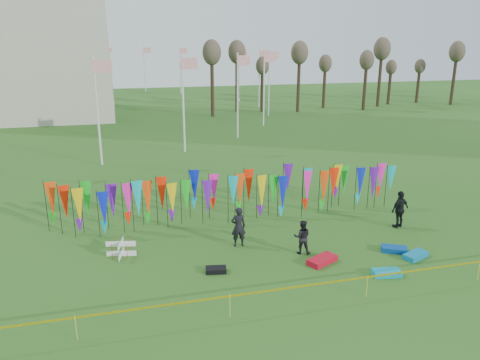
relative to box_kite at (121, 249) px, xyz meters
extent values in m
plane|color=#234D15|center=(5.64, -4.47, -0.37)|extent=(160.00, 160.00, 0.00)
cylinder|color=silver|center=(19.64, 43.53, 3.63)|extent=(0.16, 0.16, 8.00)
plane|color=red|center=(20.24, 43.53, 6.93)|extent=(1.40, 0.00, 1.40)
cylinder|color=silver|center=(18.68, 50.78, 3.63)|extent=(0.16, 0.16, 8.00)
plane|color=red|center=(19.28, 50.78, 6.93)|extent=(1.40, 0.00, 1.40)
cylinder|color=silver|center=(15.88, 57.53, 3.63)|extent=(0.16, 0.16, 8.00)
plane|color=red|center=(16.48, 57.53, 6.93)|extent=(1.40, 0.00, 1.40)
cylinder|color=silver|center=(11.43, 63.33, 3.63)|extent=(0.16, 0.16, 8.00)
plane|color=red|center=(12.03, 63.33, 6.93)|extent=(1.40, 0.00, 1.40)
cylinder|color=silver|center=(5.64, 67.78, 3.63)|extent=(0.16, 0.16, 8.00)
plane|color=red|center=(6.24, 67.78, 6.93)|extent=(1.40, 0.00, 1.40)
cylinder|color=silver|center=(-1.12, 70.58, 3.63)|extent=(0.16, 0.16, 8.00)
plane|color=red|center=(-0.52, 70.58, 6.93)|extent=(1.40, 0.00, 1.40)
cylinder|color=silver|center=(-8.36, 71.53, 3.63)|extent=(0.16, 0.16, 8.00)
plane|color=red|center=(-7.76, 71.53, 6.93)|extent=(1.40, 0.00, 1.40)
cylinder|color=silver|center=(-15.61, 70.58, 3.63)|extent=(0.16, 0.16, 8.00)
plane|color=red|center=(-15.01, 70.58, 6.93)|extent=(1.40, 0.00, 1.40)
cylinder|color=silver|center=(-1.12, 16.49, 3.63)|extent=(0.16, 0.16, 8.00)
plane|color=red|center=(-0.52, 16.49, 6.93)|extent=(1.40, 0.00, 1.40)
cylinder|color=silver|center=(5.64, 19.28, 3.63)|extent=(0.16, 0.16, 8.00)
plane|color=red|center=(6.24, 19.28, 6.93)|extent=(1.40, 0.00, 1.40)
cylinder|color=silver|center=(11.43, 23.73, 3.63)|extent=(0.16, 0.16, 8.00)
plane|color=red|center=(12.03, 23.73, 6.93)|extent=(1.40, 0.00, 1.40)
cylinder|color=silver|center=(15.88, 29.53, 3.63)|extent=(0.16, 0.16, 8.00)
plane|color=red|center=(16.48, 29.53, 6.93)|extent=(1.40, 0.00, 1.40)
cylinder|color=silver|center=(18.68, 36.29, 3.63)|extent=(0.16, 0.16, 8.00)
plane|color=red|center=(19.28, 36.29, 6.93)|extent=(1.40, 0.00, 1.40)
cylinder|color=black|center=(-3.36, 3.15, 0.87)|extent=(0.03, 0.03, 2.48)
cone|color=#F5440D|center=(-3.08, 3.15, 1.24)|extent=(0.64, 0.64, 1.60)
cylinder|color=black|center=(-2.78, 3.15, 0.87)|extent=(0.03, 0.03, 2.48)
cone|color=#FF2208|center=(-2.50, 3.15, 1.24)|extent=(0.64, 0.64, 1.60)
cylinder|color=black|center=(-2.20, 3.15, 0.87)|extent=(0.03, 0.03, 2.48)
cone|color=#E2B70B|center=(-1.92, 3.15, 1.24)|extent=(0.64, 0.64, 1.60)
cylinder|color=black|center=(-1.62, 3.15, 0.87)|extent=(0.03, 0.03, 2.48)
cone|color=green|center=(-1.34, 3.15, 1.24)|extent=(0.64, 0.64, 1.60)
cylinder|color=black|center=(-1.04, 3.15, 0.87)|extent=(0.03, 0.03, 2.48)
cone|color=#0B1CC3|center=(-0.76, 3.15, 1.24)|extent=(0.64, 0.64, 1.60)
cylinder|color=black|center=(-0.46, 3.15, 0.87)|extent=(0.03, 0.03, 2.48)
cone|color=#6313A8|center=(-0.18, 3.15, 1.24)|extent=(0.64, 0.64, 1.60)
cylinder|color=black|center=(0.12, 3.15, 0.87)|extent=(0.03, 0.03, 2.48)
cone|color=#FF1CAA|center=(0.40, 3.15, 1.24)|extent=(0.64, 0.64, 1.60)
cylinder|color=black|center=(0.70, 3.15, 0.87)|extent=(0.03, 0.03, 2.48)
cone|color=#0CA2B4|center=(0.98, 3.15, 1.24)|extent=(0.64, 0.64, 1.60)
cylinder|color=black|center=(1.28, 3.15, 0.87)|extent=(0.03, 0.03, 2.48)
cone|color=#F5440D|center=(1.56, 3.15, 1.24)|extent=(0.64, 0.64, 1.60)
cylinder|color=black|center=(1.86, 3.15, 0.87)|extent=(0.03, 0.03, 2.48)
cone|color=#FF2208|center=(2.14, 3.15, 1.24)|extent=(0.64, 0.64, 1.60)
cylinder|color=black|center=(2.44, 3.15, 0.87)|extent=(0.03, 0.03, 2.48)
cone|color=#E2B70B|center=(2.72, 3.15, 1.24)|extent=(0.64, 0.64, 1.60)
cylinder|color=black|center=(3.02, 3.15, 0.87)|extent=(0.03, 0.03, 2.48)
cone|color=green|center=(3.30, 3.15, 1.24)|extent=(0.64, 0.64, 1.60)
cylinder|color=black|center=(3.60, 3.15, 0.87)|extent=(0.03, 0.03, 2.48)
cone|color=#0B1CC3|center=(3.88, 3.15, 1.24)|extent=(0.64, 0.64, 1.60)
cylinder|color=black|center=(4.18, 3.15, 0.87)|extent=(0.03, 0.03, 2.48)
cone|color=#6313A8|center=(4.46, 3.15, 1.24)|extent=(0.64, 0.64, 1.60)
cylinder|color=black|center=(4.76, 3.15, 0.87)|extent=(0.03, 0.03, 2.48)
cone|color=#FF1CAA|center=(5.04, 3.15, 1.24)|extent=(0.64, 0.64, 1.60)
cylinder|color=black|center=(5.35, 3.15, 0.87)|extent=(0.03, 0.03, 2.48)
cone|color=#0CA2B4|center=(5.63, 3.15, 1.24)|extent=(0.64, 0.64, 1.60)
cylinder|color=black|center=(5.93, 3.15, 0.87)|extent=(0.03, 0.03, 2.48)
cone|color=#F5440D|center=(6.21, 3.15, 1.24)|extent=(0.64, 0.64, 1.60)
cylinder|color=black|center=(6.51, 3.15, 0.87)|extent=(0.03, 0.03, 2.48)
cone|color=#FF2208|center=(6.79, 3.15, 1.24)|extent=(0.64, 0.64, 1.60)
cylinder|color=black|center=(7.09, 3.15, 0.87)|extent=(0.03, 0.03, 2.48)
cone|color=#E2B70B|center=(7.37, 3.15, 1.24)|extent=(0.64, 0.64, 1.60)
cylinder|color=black|center=(7.67, 3.15, 0.87)|extent=(0.03, 0.03, 2.48)
cone|color=green|center=(7.95, 3.15, 1.24)|extent=(0.64, 0.64, 1.60)
cylinder|color=black|center=(8.25, 3.15, 0.87)|extent=(0.03, 0.03, 2.48)
cone|color=#0B1CC3|center=(8.53, 3.15, 1.24)|extent=(0.64, 0.64, 1.60)
cylinder|color=black|center=(8.83, 3.15, 0.87)|extent=(0.03, 0.03, 2.48)
cone|color=#6313A8|center=(9.11, 3.15, 1.24)|extent=(0.64, 0.64, 1.60)
cylinder|color=black|center=(9.41, 3.15, 0.87)|extent=(0.03, 0.03, 2.48)
cone|color=#FF1CAA|center=(9.69, 3.15, 1.24)|extent=(0.64, 0.64, 1.60)
cylinder|color=black|center=(9.99, 3.15, 0.87)|extent=(0.03, 0.03, 2.48)
cone|color=#0CA2B4|center=(10.27, 3.15, 1.24)|extent=(0.64, 0.64, 1.60)
cylinder|color=black|center=(10.57, 3.15, 0.87)|extent=(0.03, 0.03, 2.48)
cone|color=#F5440D|center=(10.85, 3.15, 1.24)|extent=(0.64, 0.64, 1.60)
cylinder|color=black|center=(11.15, 3.15, 0.87)|extent=(0.03, 0.03, 2.48)
cone|color=#FF2208|center=(11.43, 3.15, 1.24)|extent=(0.64, 0.64, 1.60)
cylinder|color=black|center=(11.73, 3.15, 0.87)|extent=(0.03, 0.03, 2.48)
cone|color=#E2B70B|center=(12.01, 3.15, 1.24)|extent=(0.64, 0.64, 1.60)
cylinder|color=black|center=(12.31, 3.15, 0.87)|extent=(0.03, 0.03, 2.48)
cone|color=green|center=(12.59, 3.15, 1.24)|extent=(0.64, 0.64, 1.60)
cylinder|color=black|center=(12.89, 3.15, 0.87)|extent=(0.03, 0.03, 2.48)
cone|color=#0B1CC3|center=(13.17, 3.15, 1.24)|extent=(0.64, 0.64, 1.60)
cylinder|color=black|center=(13.47, 3.15, 0.87)|extent=(0.03, 0.03, 2.48)
cone|color=#6313A8|center=(13.75, 3.15, 1.24)|extent=(0.64, 0.64, 1.60)
cylinder|color=black|center=(14.06, 3.15, 0.87)|extent=(0.03, 0.03, 2.48)
cone|color=#FF1CAA|center=(14.34, 3.15, 1.24)|extent=(0.64, 0.64, 1.60)
cylinder|color=black|center=(14.64, 3.15, 0.87)|extent=(0.03, 0.03, 2.48)
cone|color=#0CA2B4|center=(14.92, 3.15, 1.24)|extent=(0.64, 0.64, 1.60)
cube|color=#F1EA05|center=(5.64, -5.81, 0.45)|extent=(26.00, 0.01, 0.08)
cylinder|color=yellow|center=(-1.36, -5.81, 0.08)|extent=(0.02, 0.02, 0.90)
cylinder|color=yellow|center=(3.64, -5.81, 0.08)|extent=(0.02, 0.02, 0.90)
cylinder|color=yellow|center=(8.64, -5.81, 0.08)|extent=(0.02, 0.02, 0.90)
cylinder|color=yellow|center=(13.64, -5.81, 0.08)|extent=(0.02, 0.02, 0.90)
cylinder|color=#382A1C|center=(11.64, 39.53, 2.83)|extent=(0.44, 0.44, 6.40)
ellipsoid|color=brown|center=(11.64, 39.53, 6.19)|extent=(1.92, 1.92, 2.56)
cylinder|color=#382A1C|center=(15.64, 39.53, 2.83)|extent=(0.44, 0.44, 6.40)
ellipsoid|color=brown|center=(15.64, 39.53, 6.19)|extent=(1.92, 1.92, 2.56)
cylinder|color=#382A1C|center=(19.64, 39.53, 2.83)|extent=(0.44, 0.44, 6.40)
ellipsoid|color=brown|center=(19.64, 39.53, 6.19)|extent=(1.92, 1.92, 2.56)
cylinder|color=#382A1C|center=(23.64, 39.53, 2.83)|extent=(0.44, 0.44, 6.40)
ellipsoid|color=brown|center=(23.64, 39.53, 6.19)|extent=(1.92, 1.92, 2.56)
cylinder|color=#382A1C|center=(27.64, 39.53, 2.83)|extent=(0.44, 0.44, 6.40)
ellipsoid|color=brown|center=(27.64, 39.53, 6.19)|extent=(1.92, 1.92, 2.56)
cylinder|color=#382A1C|center=(31.64, 39.53, 2.83)|extent=(0.44, 0.44, 6.40)
ellipsoid|color=brown|center=(31.64, 39.53, 6.19)|extent=(1.92, 1.92, 2.56)
cylinder|color=#382A1C|center=(35.64, 39.53, 2.83)|extent=(0.44, 0.44, 6.40)
ellipsoid|color=brown|center=(35.64, 39.53, 6.19)|extent=(1.92, 1.92, 2.56)
cylinder|color=#382A1C|center=(39.64, 39.53, 2.83)|extent=(0.44, 0.44, 6.40)
ellipsoid|color=brown|center=(39.64, 39.53, 6.19)|extent=(1.92, 1.92, 2.56)
cylinder|color=#382A1C|center=(43.64, 39.53, 2.83)|extent=(0.44, 0.44, 6.40)
ellipsoid|color=brown|center=(43.64, 39.53, 6.19)|extent=(1.92, 1.92, 2.56)
cylinder|color=#382A1C|center=(47.64, 39.53, 2.83)|extent=(0.44, 0.44, 6.40)
ellipsoid|color=brown|center=(47.64, 39.53, 6.19)|extent=(1.92, 1.92, 2.56)
cylinder|color=#382A1C|center=(51.64, 39.53, 2.83)|extent=(0.44, 0.44, 6.40)
ellipsoid|color=brown|center=(51.64, 39.53, 6.19)|extent=(1.92, 1.92, 2.56)
cylinder|color=red|center=(-0.32, -0.32, 0.00)|extent=(0.02, 0.02, 0.74)
cylinder|color=red|center=(0.32, -0.32, 0.00)|extent=(0.02, 0.02, 0.74)
cylinder|color=red|center=(-0.32, 0.32, 0.00)|extent=(0.02, 0.02, 0.74)
cylinder|color=red|center=(0.32, 0.32, 0.00)|extent=(0.02, 0.02, 0.74)
imported|color=black|center=(5.26, -0.24, 0.58)|extent=(0.70, 0.52, 1.89)
imported|color=black|center=(7.80, -1.71, 0.41)|extent=(0.87, 0.69, 1.56)
imported|color=black|center=(13.70, -0.15, 0.59)|extent=(1.27, 0.95, 1.92)
cube|color=#0C99B7|center=(10.35, -4.53, -0.26)|extent=(1.21, 0.75, 0.23)
cube|color=#094092|center=(11.89, -2.65, -0.25)|extent=(1.25, 1.04, 0.23)
cube|color=red|center=(8.29, -2.84, -0.24)|extent=(1.50, 1.17, 0.25)
cube|color=black|center=(3.72, -2.48, -0.27)|extent=(0.92, 0.63, 0.20)
cube|color=#0C76AA|center=(12.45, -3.43, -0.26)|extent=(1.30, 0.96, 0.22)
camera|label=1|loc=(0.26, -19.46, 8.80)|focal=35.00mm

